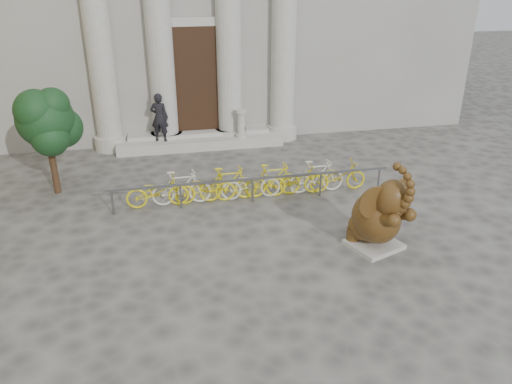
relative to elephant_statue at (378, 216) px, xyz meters
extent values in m
plane|color=#474442|center=(-3.21, -1.24, -0.82)|extent=(80.00, 80.00, 0.00)
cube|color=black|center=(-3.21, 8.68, 1.48)|extent=(2.40, 0.16, 4.00)
cylinder|color=#A8A59E|center=(-6.41, 8.56, 3.18)|extent=(0.90, 0.90, 8.00)
cylinder|color=#A8A59E|center=(-4.41, 8.56, 3.18)|extent=(0.90, 0.90, 8.00)
cylinder|color=#A8A59E|center=(-2.01, 8.56, 3.18)|extent=(0.90, 0.90, 8.00)
cylinder|color=#A8A59E|center=(-0.01, 8.56, 3.18)|extent=(0.90, 0.90, 8.00)
cube|color=#A8A59E|center=(-3.21, 8.16, -0.64)|extent=(6.00, 1.20, 0.36)
cube|color=#A8A59E|center=(-0.01, 0.03, -0.76)|extent=(1.41, 1.34, 0.11)
ellipsoid|color=black|center=(-0.10, 0.27, -0.37)|extent=(1.20, 1.17, 0.72)
ellipsoid|color=black|center=(-0.02, 0.06, -0.05)|extent=(1.48, 1.64, 1.17)
cylinder|color=black|center=(-0.44, 0.30, -0.56)|extent=(0.43, 0.43, 0.29)
cylinder|color=black|center=(0.13, 0.51, -0.56)|extent=(0.43, 0.43, 0.29)
cylinder|color=black|center=(-0.09, -0.45, 0.17)|extent=(0.49, 0.72, 0.45)
cylinder|color=black|center=(0.37, -0.28, 0.17)|extent=(0.49, 0.72, 0.45)
ellipsoid|color=black|center=(0.12, -0.32, 0.58)|extent=(0.97, 0.94, 0.90)
cylinder|color=black|center=(-0.28, -0.33, 0.53)|extent=(0.77, 0.09, 0.77)
cylinder|color=black|center=(0.43, -0.06, 0.53)|extent=(0.63, 0.52, 0.77)
cone|color=beige|center=(0.07, -0.58, 0.40)|extent=(0.21, 0.26, 0.12)
cone|color=beige|center=(0.33, -0.49, 0.40)|extent=(0.10, 0.26, 0.12)
cube|color=slate|center=(-2.31, 3.08, -0.12)|extent=(8.00, 0.06, 0.06)
cylinder|color=slate|center=(-6.11, 3.08, -0.47)|extent=(0.06, 0.06, 0.70)
cylinder|color=slate|center=(-4.31, 3.08, -0.47)|extent=(0.06, 0.06, 0.70)
cylinder|color=slate|center=(-2.31, 3.08, -0.47)|extent=(0.06, 0.06, 0.70)
cylinder|color=slate|center=(-0.31, 3.08, -0.47)|extent=(0.06, 0.06, 0.70)
cylinder|color=slate|center=(1.49, 3.08, -0.47)|extent=(0.06, 0.06, 0.70)
imported|color=yellow|center=(-4.92, 3.33, -0.32)|extent=(1.70, 0.50, 1.00)
imported|color=beige|center=(-4.27, 3.33, -0.32)|extent=(1.66, 0.47, 1.00)
imported|color=yellow|center=(-3.61, 3.33, -0.32)|extent=(1.70, 0.50, 1.00)
imported|color=yellow|center=(-2.96, 3.33, -0.32)|extent=(1.66, 0.47, 1.00)
imported|color=beige|center=(-2.31, 3.33, -0.32)|extent=(1.70, 0.50, 1.00)
imported|color=yellow|center=(-1.66, 3.33, -0.32)|extent=(1.66, 0.47, 1.00)
imported|color=yellow|center=(-1.01, 3.33, -0.32)|extent=(1.70, 0.50, 1.00)
imported|color=beige|center=(-0.35, 3.33, -0.32)|extent=(1.66, 0.47, 1.00)
imported|color=yellow|center=(0.30, 3.33, -0.32)|extent=(1.70, 0.50, 1.00)
cylinder|color=#332114|center=(-7.78, 4.90, 0.13)|extent=(0.19, 0.19, 1.90)
sphere|color=black|center=(-7.78, 4.90, 1.39)|extent=(1.58, 1.58, 1.58)
sphere|color=black|center=(-7.41, 5.11, 1.08)|extent=(1.16, 1.16, 1.16)
sphere|color=black|center=(-8.09, 5.17, 1.18)|extent=(1.05, 1.05, 1.05)
sphere|color=black|center=(-7.67, 4.59, 0.97)|extent=(1.05, 1.05, 1.05)
sphere|color=black|center=(-7.94, 4.69, 1.71)|extent=(1.16, 1.16, 1.16)
sphere|color=black|center=(-7.52, 4.80, 1.81)|extent=(0.95, 0.95, 0.95)
imported|color=black|center=(-4.63, 8.05, 0.40)|extent=(0.72, 0.57, 1.72)
cylinder|color=#A8A59E|center=(-1.74, 7.86, -0.40)|extent=(0.41, 0.41, 0.12)
cylinder|color=#A8A59E|center=(-1.74, 7.86, 0.01)|extent=(0.29, 0.29, 0.93)
cylinder|color=#A8A59E|center=(-1.74, 7.86, 0.51)|extent=(0.41, 0.41, 0.10)
camera|label=1|loc=(-4.90, -9.40, 5.21)|focal=35.00mm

